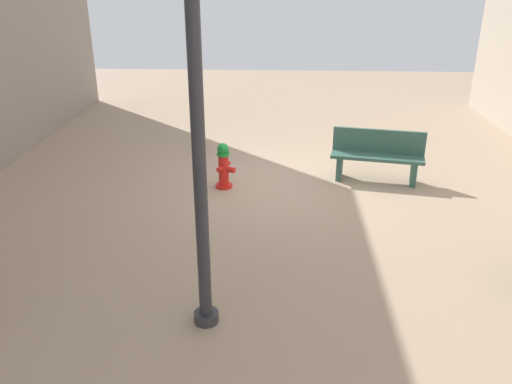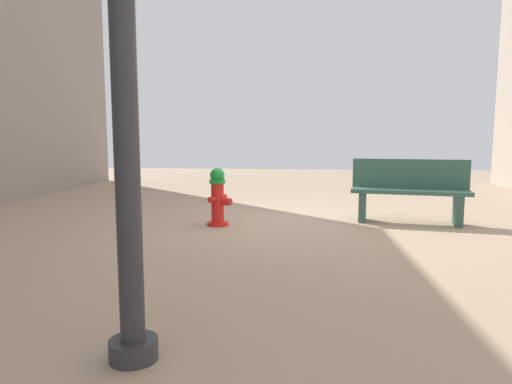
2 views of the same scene
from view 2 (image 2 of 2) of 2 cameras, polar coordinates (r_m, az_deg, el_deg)
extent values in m
plane|color=tan|center=(6.70, 3.92, -3.99)|extent=(23.40, 23.40, 0.00)
cylinder|color=red|center=(6.53, -4.91, -4.06)|extent=(0.31, 0.31, 0.05)
cylinder|color=red|center=(6.48, -4.94, -1.40)|extent=(0.18, 0.18, 0.56)
cylinder|color=#198C33|center=(6.44, -4.97, 1.35)|extent=(0.23, 0.23, 0.06)
sphere|color=#198C33|center=(6.44, -4.98, 2.13)|extent=(0.21, 0.21, 0.21)
cylinder|color=red|center=(6.59, -4.30, -0.66)|extent=(0.13, 0.15, 0.08)
cylinder|color=red|center=(6.36, -5.62, -0.95)|extent=(0.13, 0.15, 0.08)
cylinder|color=red|center=(6.40, -3.80, -1.24)|extent=(0.17, 0.15, 0.11)
cube|color=#33594C|center=(7.10, 24.45, -2.15)|extent=(0.17, 0.41, 0.45)
cube|color=#33594C|center=(7.02, 13.47, -1.80)|extent=(0.17, 0.41, 0.45)
cube|color=#33594C|center=(7.00, 19.07, 0.08)|extent=(1.74, 0.74, 0.06)
cube|color=#33594C|center=(7.16, 19.07, 2.24)|extent=(1.67, 0.37, 0.44)
cylinder|color=#2D2D33|center=(2.80, -15.40, -18.84)|extent=(0.28, 0.28, 0.12)
camera|label=1|loc=(3.47, -172.67, 37.46)|focal=36.61mm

